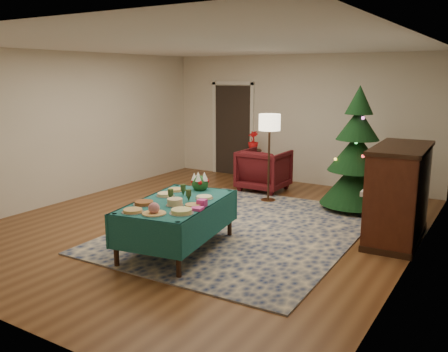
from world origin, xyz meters
The scene contains 25 objects.
room_shell centered at (0.00, 0.00, 1.35)m, with size 7.00×7.00×7.00m.
doorway centered at (-1.60, 3.48, 1.10)m, with size 1.08×0.04×2.16m.
rug centered at (0.63, 0.05, 0.01)m, with size 3.20×4.20×0.02m, color #14224B.
buffet_table centered at (0.30, -1.15, 0.54)m, with size 1.28×1.87×0.68m.
platter_0 centered at (0.16, -1.84, 0.69)m, with size 0.27×0.27×0.04m.
platter_1 centered at (0.43, -1.77, 0.73)m, with size 0.29×0.29×0.15m.
platter_2 centered at (0.69, -1.57, 0.70)m, with size 0.29×0.29×0.06m.
platter_3 centered at (0.05, -1.51, 0.70)m, with size 0.28×0.28×0.05m.
platter_4 centered at (0.41, -1.33, 0.72)m, with size 0.23×0.23×0.09m.
platter_5 centered at (0.64, -1.27, 0.69)m, with size 0.23×0.23×0.04m.
platter_6 centered at (0.01, -1.03, 0.70)m, with size 0.25×0.25×0.05m.
platter_7 centered at (0.53, -0.86, 0.69)m, with size 0.25×0.25×0.04m.
platter_8 centered at (-0.05, -0.73, 0.69)m, with size 0.24×0.24×0.04m.
goblet_0 centered at (0.20, -0.88, 0.76)m, with size 0.07×0.07×0.16m.
goblet_1 centered at (0.44, -1.08, 0.76)m, with size 0.07×0.07×0.16m.
goblet_2 centered at (0.22, -1.18, 0.76)m, with size 0.07×0.07×0.16m.
napkin_stack centered at (0.76, -1.35, 0.69)m, with size 0.14×0.14×0.04m, color #EB41A7.
gift_box centered at (0.72, -1.19, 0.72)m, with size 0.11×0.11×0.09m, color #D53B99.
centerpiece centered at (0.20, -0.48, 0.79)m, with size 0.24×0.24×0.28m.
armchair centered at (-0.26, 2.44, 0.46)m, with size 0.89×0.83×0.91m, color #4D1014.
floor_lamp centered at (0.20, 1.73, 1.36)m, with size 0.39×0.39×1.60m.
side_table centered at (-0.90, 3.17, 0.33)m, with size 0.38×0.38×0.68m.
potted_plant centered at (-0.90, 3.17, 0.79)m, with size 0.23×0.41×0.23m, color red.
christmas_tree centered at (1.70, 2.00, 0.95)m, with size 1.23×1.23×2.12m.
piano centered at (2.65, 0.83, 0.65)m, with size 0.79×1.58×1.34m.
Camera 1 is at (3.94, -5.89, 2.29)m, focal length 38.00 mm.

